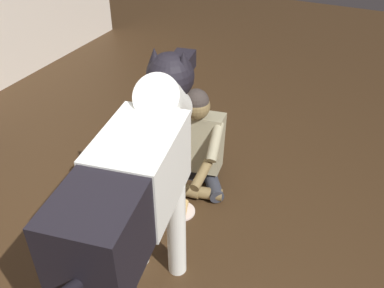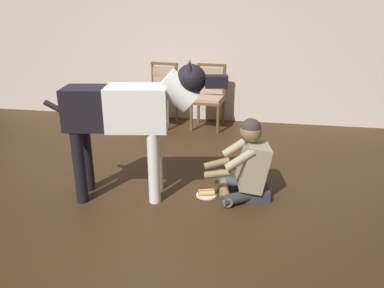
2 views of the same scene
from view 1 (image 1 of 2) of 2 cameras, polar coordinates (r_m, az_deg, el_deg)
name	(u,v)px [view 1 (image 1 of 2)]	position (r m, az deg, el deg)	size (l,w,h in m)	color
ground_plane	(143,280)	(2.80, -6.65, -17.82)	(12.89, 12.89, 0.00)	#392615
person_sitting_on_floor	(195,146)	(3.28, 0.47, -0.25)	(0.69, 0.57, 0.81)	#32343E
large_dog	(137,183)	(2.11, -7.53, -5.22)	(1.70, 0.52, 1.35)	white
hot_dog_on_plate	(181,209)	(3.17, -1.48, -8.84)	(0.21, 0.21, 0.06)	silver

